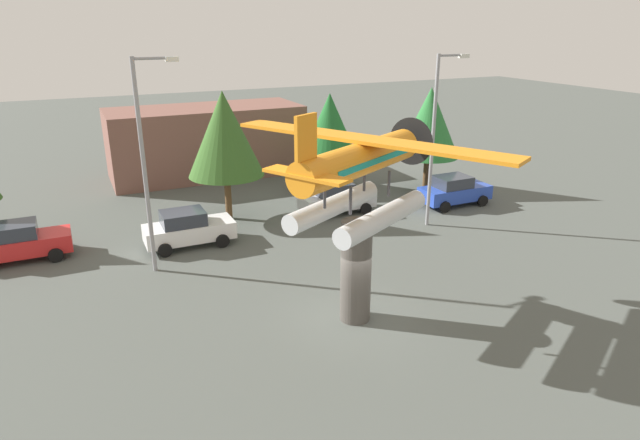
% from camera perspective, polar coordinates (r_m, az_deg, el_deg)
% --- Properties ---
extents(ground_plane, '(140.00, 140.00, 0.00)m').
position_cam_1_polar(ground_plane, '(20.37, 3.63, -10.13)').
color(ground_plane, '#4C514C').
extents(display_pedestal, '(1.10, 1.10, 3.77)m').
position_cam_1_polar(display_pedestal, '(19.49, 3.75, -5.34)').
color(display_pedestal, '#4C4742').
rests_on(display_pedestal, ground).
extents(floatplane_monument, '(7.09, 9.67, 4.00)m').
position_cam_1_polar(floatplane_monument, '(18.36, 4.22, 4.88)').
color(floatplane_monument, silver).
rests_on(floatplane_monument, display_pedestal).
extents(car_near_red, '(4.20, 2.02, 1.76)m').
position_cam_1_polar(car_near_red, '(28.08, -28.80, -2.00)').
color(car_near_red, red).
rests_on(car_near_red, ground).
extents(car_mid_white, '(4.20, 2.02, 1.76)m').
position_cam_1_polar(car_mid_white, '(26.94, -13.56, -0.85)').
color(car_mid_white, white).
rests_on(car_mid_white, ground).
extents(car_far_silver, '(4.20, 2.02, 1.76)m').
position_cam_1_polar(car_far_silver, '(30.74, 1.69, 2.32)').
color(car_far_silver, silver).
rests_on(car_far_silver, ground).
extents(car_distant_blue, '(4.20, 2.02, 1.76)m').
position_cam_1_polar(car_distant_blue, '(33.02, 13.77, 3.00)').
color(car_distant_blue, '#2847B7').
rests_on(car_distant_blue, ground).
extents(streetlight_primary, '(1.84, 0.28, 8.95)m').
position_cam_1_polar(streetlight_primary, '(23.40, -17.53, 6.52)').
color(streetlight_primary, gray).
rests_on(streetlight_primary, ground).
extents(streetlight_secondary, '(1.84, 0.28, 8.74)m').
position_cam_1_polar(streetlight_secondary, '(28.50, 12.00, 9.07)').
color(streetlight_secondary, gray).
rests_on(streetlight_secondary, ground).
extents(storefront_building, '(12.97, 5.32, 4.70)m').
position_cam_1_polar(storefront_building, '(39.20, -11.72, 8.02)').
color(storefront_building, brown).
rests_on(storefront_building, ground).
extents(tree_east, '(4.00, 4.00, 6.91)m').
position_cam_1_polar(tree_east, '(29.27, -9.91, 8.79)').
color(tree_east, brown).
rests_on(tree_east, ground).
extents(tree_center_back, '(4.15, 4.15, 6.12)m').
position_cam_1_polar(tree_center_back, '(34.31, 1.00, 9.23)').
color(tree_center_back, brown).
rests_on(tree_center_back, ground).
extents(tree_far_east, '(3.85, 3.85, 6.45)m').
position_cam_1_polar(tree_far_east, '(35.00, 11.31, 9.90)').
color(tree_far_east, brown).
rests_on(tree_far_east, ground).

